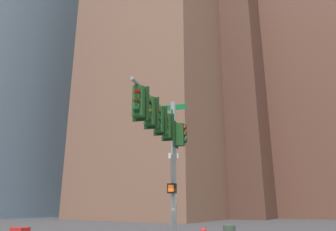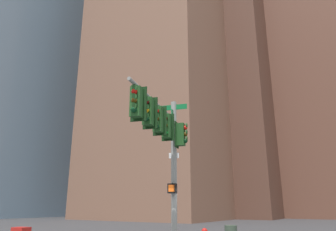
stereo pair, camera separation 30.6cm
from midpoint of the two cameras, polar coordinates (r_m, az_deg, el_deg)
signal_pole_assembly at (r=12.51m, az=-1.25°, el=-4.00°), size 5.21×2.05×6.40m
building_brick_nearside at (r=56.83m, az=-0.12°, el=12.48°), size 24.81×19.57×57.99m
building_brick_midblock at (r=59.39m, az=11.43°, el=2.72°), size 21.13×14.57×41.30m
building_glass_tower at (r=80.77m, az=-27.09°, el=17.28°), size 27.96×31.78×87.80m
building_brick_farside at (r=61.95m, az=23.05°, el=5.07°), size 17.43×19.92×45.62m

